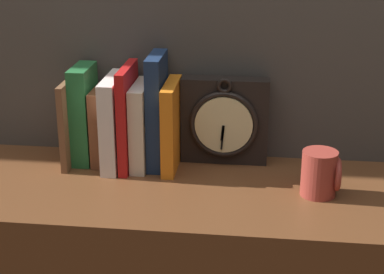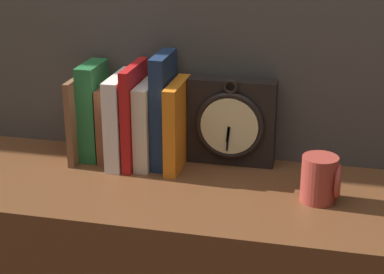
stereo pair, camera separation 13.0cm
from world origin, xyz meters
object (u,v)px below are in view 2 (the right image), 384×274
object	(u,v)px
book_slot2_brown	(111,122)
book_slot3_white	(122,119)
book_slot0_brown	(80,117)
book_slot6_navy	(164,110)
book_slot5_cream	(148,124)
book_slot7_orange	(177,125)
mug	(321,179)
book_slot4_red	(135,115)
clock	(231,122)
book_slot1_green	(94,111)

from	to	relation	value
book_slot2_brown	book_slot3_white	xyz separation A→B (m)	(0.03, -0.02, 0.02)
book_slot0_brown	book_slot6_navy	world-z (taller)	book_slot6_navy
book_slot0_brown	book_slot5_cream	size ratio (longest dim) A/B	1.03
book_slot7_orange	mug	distance (m)	0.34
book_slot3_white	book_slot4_red	size ratio (longest dim) A/B	0.89
book_slot2_brown	book_slot5_cream	size ratio (longest dim) A/B	0.91
clock	mug	bearing A→B (deg)	-36.07
book_slot2_brown	mug	distance (m)	0.50
clock	book_slot6_navy	distance (m)	0.15
book_slot4_red	book_slot5_cream	bearing A→B (deg)	12.97
clock	book_slot5_cream	world-z (taller)	clock
book_slot1_green	mug	size ratio (longest dim) A/B	2.33
book_slot6_navy	book_slot7_orange	bearing A→B (deg)	-18.35
book_slot0_brown	book_slot7_orange	world-z (taller)	book_slot7_orange
book_slot1_green	mug	bearing A→B (deg)	-13.32
clock	book_slot6_navy	xyz separation A→B (m)	(-0.15, -0.03, 0.03)
clock	book_slot4_red	xyz separation A→B (m)	(-0.21, -0.05, 0.02)
book_slot3_white	book_slot4_red	distance (m)	0.03
book_slot4_red	book_slot6_navy	size ratio (longest dim) A/B	0.90
book_slot2_brown	book_slot4_red	size ratio (longest dim) A/B	0.75
mug	book_slot3_white	bearing A→B (deg)	167.11
book_slot6_navy	book_slot0_brown	bearing A→B (deg)	-177.35
book_slot2_brown	book_slot6_navy	bearing A→B (deg)	-2.07
book_slot1_green	mug	world-z (taller)	book_slot1_green
book_slot1_green	book_slot3_white	bearing A→B (deg)	-15.91
book_slot5_cream	clock	bearing A→B (deg)	12.44
clock	mug	world-z (taller)	clock
book_slot5_cream	mug	bearing A→B (deg)	-15.91
book_slot7_orange	book_slot1_green	bearing A→B (deg)	175.04
book_slot3_white	book_slot7_orange	world-z (taller)	book_slot3_white
book_slot5_cream	mug	size ratio (longest dim) A/B	1.99
book_slot2_brown	book_slot0_brown	bearing A→B (deg)	-168.53
book_slot3_white	mug	size ratio (longest dim) A/B	2.16
mug	book_slot0_brown	bearing A→B (deg)	168.85
book_slot3_white	book_slot7_orange	size ratio (longest dim) A/B	1.05
book_slot4_red	book_slot7_orange	bearing A→B (deg)	1.19
book_slot0_brown	book_slot1_green	bearing A→B (deg)	29.27
book_slot2_brown	book_slot6_navy	distance (m)	0.13
book_slot0_brown	book_slot7_orange	distance (m)	0.23
book_slot5_cream	book_slot6_navy	size ratio (longest dim) A/B	0.74
book_slot0_brown	book_slot4_red	distance (m)	0.13
book_slot1_green	book_slot7_orange	distance (m)	0.20
book_slot1_green	book_slot5_cream	bearing A→B (deg)	-5.53
book_slot3_white	book_slot5_cream	xyz separation A→B (m)	(0.06, 0.01, -0.01)
clock	book_slot1_green	bearing A→B (deg)	-175.09
book_slot1_green	book_slot2_brown	bearing A→B (deg)	-2.40
book_slot7_orange	mug	xyz separation A→B (m)	(0.32, -0.11, -0.05)
book_slot1_green	book_slot2_brown	distance (m)	0.05
book_slot7_orange	clock	bearing A→B (deg)	21.47
clock	mug	distance (m)	0.26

